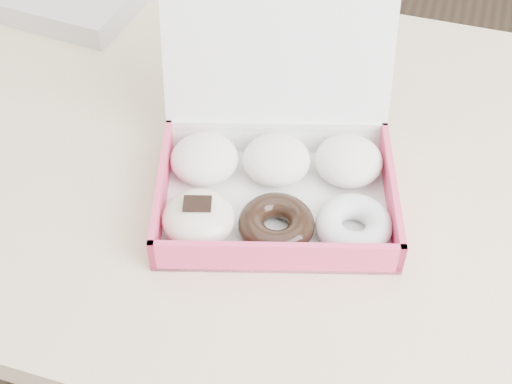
% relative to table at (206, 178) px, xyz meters
% --- Properties ---
extents(table, '(1.20, 0.80, 0.75)m').
position_rel_table_xyz_m(table, '(0.00, 0.00, 0.00)').
color(table, tan).
rests_on(table, ground).
extents(donut_box, '(0.36, 0.35, 0.22)m').
position_rel_table_xyz_m(donut_box, '(0.12, -0.07, 0.11)').
color(donut_box, white).
rests_on(donut_box, table).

